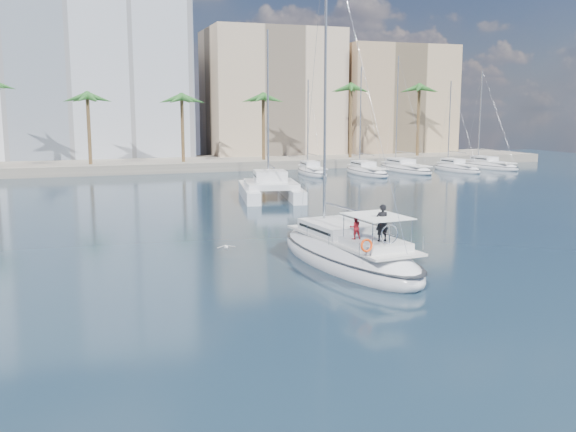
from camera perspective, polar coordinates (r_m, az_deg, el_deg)
name	(u,v)px	position (r m, az deg, el deg)	size (l,w,h in m)	color
ground	(273,288)	(29.41, -1.33, -6.40)	(160.00, 160.00, 0.00)	black
quay	(136,165)	(88.69, -13.39, 4.43)	(120.00, 14.00, 1.20)	gray
building_modern	(37,67)	(100.20, -21.40, 12.27)	(42.00, 16.00, 28.00)	white
building_beige	(271,96)	(101.68, -1.49, 10.60)	(20.00, 14.00, 20.00)	#C3A88C
building_tan_right	(392,103)	(107.58, 9.21, 9.89)	(18.00, 12.00, 18.00)	tan
palm_centre	(136,91)	(84.43, -13.37, 10.76)	(3.60, 3.60, 12.30)	brown
palm_right	(379,93)	(94.15, 8.06, 10.77)	(3.60, 3.60, 12.30)	brown
main_sloop	(347,254)	(33.82, 5.30, -3.35)	(5.29, 13.02, 18.82)	white
catamaran	(270,186)	(58.60, -1.58, 2.68)	(6.91, 10.99, 15.14)	white
seagull	(226,247)	(36.21, -5.52, -2.74)	(1.05, 0.45, 0.19)	silver
moored_yacht_a	(312,175)	(79.69, 2.15, 3.70)	(2.72, 9.35, 11.90)	white
moored_yacht_b	(367,174)	(80.45, 6.99, 3.69)	(3.14, 10.78, 13.72)	white
moored_yacht_c	(405,171)	(85.21, 10.35, 3.93)	(3.55, 12.21, 15.54)	white
moored_yacht_d	(456,171)	(86.90, 14.75, 3.87)	(2.72, 9.35, 11.90)	white
moored_yacht_e	(489,168)	(92.25, 17.43, 4.06)	(3.14, 10.78, 13.72)	white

